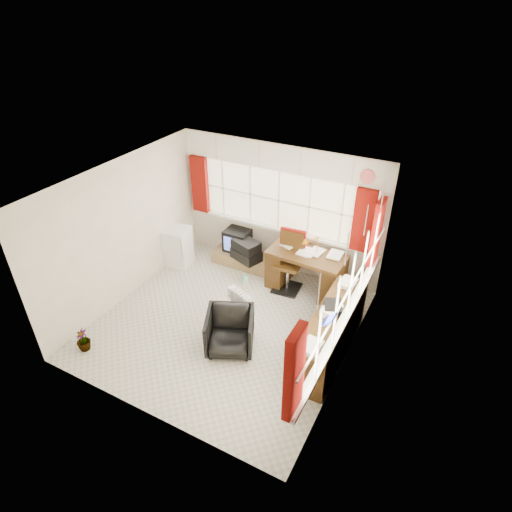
{
  "coord_description": "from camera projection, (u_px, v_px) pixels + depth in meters",
  "views": [
    {
      "loc": [
        2.97,
        -4.57,
        4.82
      ],
      "look_at": [
        0.27,
        0.55,
        1.12
      ],
      "focal_mm": 30.0,
      "sensor_mm": 36.0,
      "label": 1
    }
  ],
  "objects": [
    {
      "name": "room_walls",
      "position": [
        223.0,
        248.0,
        6.36
      ],
      "size": [
        4.0,
        4.0,
        4.0
      ],
      "color": "beige",
      "rests_on": "ground"
    },
    {
      "name": "task_chair",
      "position": [
        290.0,
        258.0,
        7.75
      ],
      "size": [
        0.52,
        0.55,
        1.15
      ],
      "color": "black",
      "rests_on": "ground"
    },
    {
      "name": "window_right",
      "position": [
        345.0,
        316.0,
        5.9
      ],
      "size": [
        0.12,
        3.7,
        3.6
      ],
      "color": "#EFE6BD",
      "rests_on": "room_walls"
    },
    {
      "name": "radiator",
      "position": [
        241.0,
        310.0,
        7.07
      ],
      "size": [
        0.45,
        0.3,
        0.62
      ],
      "color": "white",
      "rests_on": "ground"
    },
    {
      "name": "flower_vase",
      "position": [
        83.0,
        340.0,
        6.57
      ],
      "size": [
        0.28,
        0.28,
        0.38
      ],
      "primitive_type": "imported",
      "rotation": [
        0.0,
        0.0,
        -0.42
      ],
      "color": "black",
      "rests_on": "ground"
    },
    {
      "name": "tv_bench",
      "position": [
        247.0,
        260.0,
        8.6
      ],
      "size": [
        1.4,
        0.5,
        0.25
      ],
      "primitive_type": "cube",
      "color": "#96744B",
      "rests_on": "ground"
    },
    {
      "name": "desk",
      "position": [
        306.0,
        270.0,
        7.73
      ],
      "size": [
        1.4,
        0.73,
        0.83
      ],
      "color": "#482D11",
      "rests_on": "ground"
    },
    {
      "name": "spray_bottle_b",
      "position": [
        245.0,
        278.0,
        8.11
      ],
      "size": [
        0.13,
        0.13,
        0.2
      ],
      "primitive_type": "imported",
      "rotation": [
        0.0,
        0.0,
        -0.61
      ],
      "color": "#8FD6C9",
      "rests_on": "ground"
    },
    {
      "name": "curtains",
      "position": [
        304.0,
        237.0,
        6.71
      ],
      "size": [
        3.83,
        3.83,
        1.15
      ],
      "color": "maroon",
      "rests_on": "room_walls"
    },
    {
      "name": "ground",
      "position": [
        226.0,
        324.0,
        7.17
      ],
      "size": [
        4.0,
        4.0,
        0.0
      ],
      "primitive_type": "plane",
      "color": "beige",
      "rests_on": "ground"
    },
    {
      "name": "overhead_cabinets",
      "position": [
        312.0,
        190.0,
        6.3
      ],
      "size": [
        3.98,
        3.98,
        0.48
      ],
      "color": "white",
      "rests_on": "room_walls"
    },
    {
      "name": "spray_bottle_a",
      "position": [
        252.0,
        299.0,
        7.48
      ],
      "size": [
        0.14,
        0.14,
        0.31
      ],
      "primitive_type": "imported",
      "rotation": [
        0.0,
        0.0,
        0.15
      ],
      "color": "silver",
      "rests_on": "ground"
    },
    {
      "name": "hifi_stack",
      "position": [
        246.0,
        250.0,
        8.29
      ],
      "size": [
        0.66,
        0.53,
        0.41
      ],
      "color": "black",
      "rests_on": "tv_bench"
    },
    {
      "name": "office_chair",
      "position": [
        230.0,
        332.0,
        6.53
      ],
      "size": [
        0.95,
        0.96,
        0.66
      ],
      "primitive_type": "imported",
      "rotation": [
        0.0,
        0.0,
        0.43
      ],
      "color": "black",
      "rests_on": "ground"
    },
    {
      "name": "file_tray",
      "position": [
        333.0,
        307.0,
        6.28
      ],
      "size": [
        0.35,
        0.39,
        0.11
      ],
      "primitive_type": "cube",
      "rotation": [
        0.0,
        0.0,
        0.38
      ],
      "color": "black",
      "rests_on": "credenza"
    },
    {
      "name": "crt_tv",
      "position": [
        238.0,
        240.0,
        8.58
      ],
      "size": [
        0.49,
        0.47,
        0.44
      ],
      "color": "black",
      "rests_on": "tv_bench"
    },
    {
      "name": "desk_lamp",
      "position": [
        318.0,
        241.0,
        7.39
      ],
      "size": [
        0.16,
        0.14,
        0.38
      ],
      "color": "orange",
      "rests_on": "desk"
    },
    {
      "name": "credenza",
      "position": [
        331.0,
        332.0,
        6.43
      ],
      "size": [
        0.5,
        2.0,
        0.85
      ],
      "color": "#482D11",
      "rests_on": "ground"
    },
    {
      "name": "window_back",
      "position": [
        278.0,
        225.0,
        8.11
      ],
      "size": [
        3.7,
        0.12,
        3.6
      ],
      "color": "#EFE6BD",
      "rests_on": "room_walls"
    },
    {
      "name": "mini_fridge",
      "position": [
        178.0,
        246.0,
        8.51
      ],
      "size": [
        0.53,
        0.53,
        0.79
      ],
      "color": "white",
      "rests_on": "ground"
    }
  ]
}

